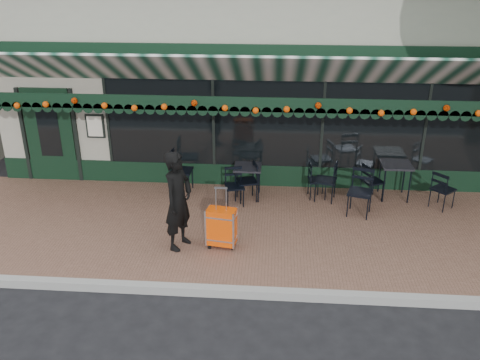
# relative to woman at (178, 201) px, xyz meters

# --- Properties ---
(ground) EXTENTS (80.00, 80.00, 0.00)m
(ground) POSITION_rel_woman_xyz_m (1.29, -1.15, -1.06)
(ground) COLOR black
(ground) RESTS_ON ground
(sidewalk) EXTENTS (18.00, 4.00, 0.15)m
(sidewalk) POSITION_rel_woman_xyz_m (1.29, 0.85, -0.99)
(sidewalk) COLOR brown
(sidewalk) RESTS_ON ground
(curb) EXTENTS (18.00, 0.16, 0.15)m
(curb) POSITION_rel_woman_xyz_m (1.29, -1.23, -0.99)
(curb) COLOR #9E9E99
(curb) RESTS_ON ground
(restaurant_building) EXTENTS (12.00, 9.60, 4.50)m
(restaurant_building) POSITION_rel_woman_xyz_m (1.29, 6.69, 1.21)
(restaurant_building) COLOR #A29E8C
(restaurant_building) RESTS_ON ground
(woman) EXTENTS (0.66, 0.78, 1.82)m
(woman) POSITION_rel_woman_xyz_m (0.00, 0.00, 0.00)
(woman) COLOR black
(woman) RESTS_ON sidewalk
(suitcase) EXTENTS (0.55, 0.37, 1.17)m
(suitcase) POSITION_rel_woman_xyz_m (0.76, 0.04, -0.52)
(suitcase) COLOR #F94B07
(suitcase) RESTS_ON sidewalk
(cafe_table_a) EXTENTS (0.64, 0.64, 0.79)m
(cafe_table_a) POSITION_rel_woman_xyz_m (4.28, 2.41, -0.20)
(cafe_table_a) COLOR black
(cafe_table_a) RESTS_ON sidewalk
(cafe_table_b) EXTENTS (0.59, 0.59, 0.73)m
(cafe_table_b) POSITION_rel_woman_xyz_m (1.09, 2.18, -0.26)
(cafe_table_b) COLOR black
(cafe_table_b) RESTS_ON sidewalk
(chair_a_left) EXTENTS (0.54, 0.54, 0.90)m
(chair_a_left) POSITION_rel_woman_xyz_m (2.77, 2.17, -0.46)
(chair_a_left) COLOR black
(chair_a_left) RESTS_ON sidewalk
(chair_a_right) EXTENTS (0.54, 0.54, 0.81)m
(chair_a_right) POSITION_rel_woman_xyz_m (3.79, 2.29, -0.51)
(chair_a_right) COLOR black
(chair_a_right) RESTS_ON sidewalk
(chair_a_front) EXTENTS (0.60, 0.60, 0.97)m
(chair_a_front) POSITION_rel_woman_xyz_m (3.41, 1.52, -0.43)
(chair_a_front) COLOR black
(chair_a_front) RESTS_ON sidewalk
(chair_a_extra) EXTENTS (0.58, 0.58, 0.83)m
(chair_a_extra) POSITION_rel_woman_xyz_m (5.18, 1.96, -0.50)
(chair_a_extra) COLOR black
(chair_a_extra) RESTS_ON sidewalk
(chair_b_left) EXTENTS (0.53, 0.53, 0.86)m
(chair_b_left) POSITION_rel_woman_xyz_m (1.08, 2.03, -0.48)
(chair_b_left) COLOR black
(chair_b_left) RESTS_ON sidewalk
(chair_b_right) EXTENTS (0.43, 0.43, 0.79)m
(chair_b_right) POSITION_rel_woman_xyz_m (2.61, 2.29, -0.52)
(chair_b_right) COLOR black
(chair_b_right) RESTS_ON sidewalk
(chair_b_front) EXTENTS (0.49, 0.49, 0.81)m
(chair_b_front) POSITION_rel_woman_xyz_m (0.84, 1.79, -0.51)
(chair_b_front) COLOR black
(chair_b_front) RESTS_ON sidewalk
(chair_solo) EXTENTS (0.51, 0.51, 0.97)m
(chair_solo) POSITION_rel_woman_xyz_m (-0.40, 2.36, -0.43)
(chair_solo) COLOR black
(chair_solo) RESTS_ON sidewalk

